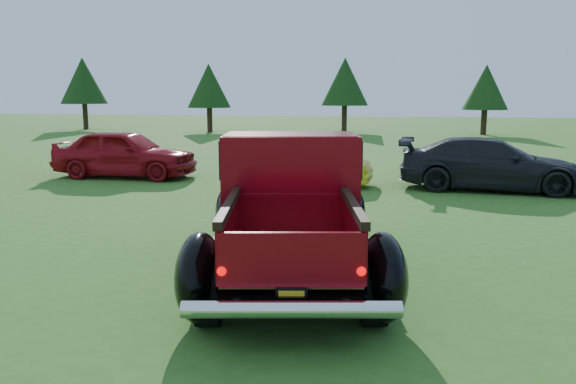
% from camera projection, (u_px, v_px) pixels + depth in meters
% --- Properties ---
extents(ground, '(120.00, 120.00, 0.00)m').
position_uv_depth(ground, '(318.00, 270.00, 8.08)').
color(ground, '#32621C').
rests_on(ground, ground).
extents(tree_far_west, '(3.33, 3.33, 5.20)m').
position_uv_depth(tree_far_west, '(83.00, 81.00, 40.86)').
color(tree_far_west, '#332114').
rests_on(tree_far_west, ground).
extents(tree_west, '(2.94, 2.94, 4.60)m').
position_uv_depth(tree_west, '(209.00, 86.00, 37.94)').
color(tree_west, '#332114').
rests_on(tree_west, ground).
extents(tree_mid_left, '(3.20, 3.20, 5.00)m').
position_uv_depth(tree_mid_left, '(345.00, 82.00, 38.00)').
color(tree_mid_left, '#332114').
rests_on(tree_mid_left, ground).
extents(tree_mid_right, '(2.82, 2.82, 4.40)m').
position_uv_depth(tree_mid_right, '(486.00, 87.00, 35.29)').
color(tree_mid_right, '#332114').
rests_on(tree_mid_right, ground).
extents(pickup_truck, '(3.34, 5.56, 1.96)m').
position_uv_depth(pickup_truck, '(291.00, 205.00, 8.10)').
color(pickup_truck, black).
rests_on(pickup_truck, ground).
extents(show_car_red, '(4.34, 1.76, 1.48)m').
position_uv_depth(show_car_red, '(125.00, 153.00, 17.15)').
color(show_car_red, maroon).
rests_on(show_car_red, ground).
extents(show_car_yellow, '(3.63, 1.40, 1.18)m').
position_uv_depth(show_car_yellow, '(307.00, 164.00, 15.69)').
color(show_car_yellow, gold).
rests_on(show_car_yellow, ground).
extents(show_car_grey, '(4.88, 2.27, 1.38)m').
position_uv_depth(show_car_grey, '(491.00, 164.00, 14.87)').
color(show_car_grey, black).
rests_on(show_car_grey, ground).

